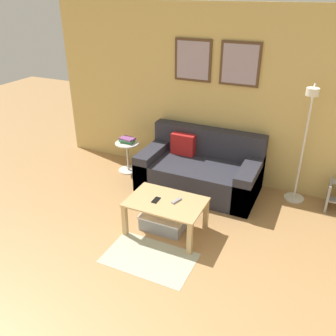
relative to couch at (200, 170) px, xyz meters
name	(u,v)px	position (x,y,z in m)	size (l,w,h in m)	color
wall_back	(225,97)	(0.16, 0.49, 1.00)	(5.60, 0.09, 2.55)	#D6B76B
area_rug	(149,258)	(0.05, -1.72, -0.29)	(1.00, 0.62, 0.01)	#B2B79E
couch	(200,170)	(0.00, 0.00, 0.00)	(1.71, 0.93, 0.84)	#2D2D38
coffee_table	(166,207)	(0.00, -1.19, 0.07)	(0.92, 0.61, 0.43)	tan
storage_bin	(163,222)	(-0.05, -1.15, -0.19)	(0.56, 0.35, 0.19)	gray
floor_lamp	(304,142)	(1.34, 0.16, 0.63)	(0.28, 0.48, 1.66)	white
side_table	(128,154)	(-1.26, 0.04, 0.01)	(0.38, 0.38, 0.49)	silver
book_stack	(127,140)	(-1.27, 0.06, 0.25)	(0.25, 0.19, 0.08)	#387F4C
remote_control	(176,201)	(0.12, -1.14, 0.15)	(0.04, 0.15, 0.02)	#99999E
cell_phone	(156,200)	(-0.11, -1.22, 0.15)	(0.07, 0.14, 0.01)	black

